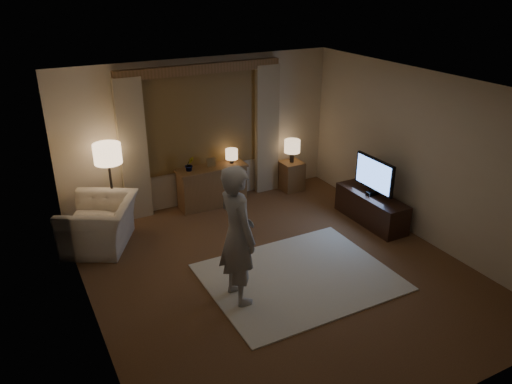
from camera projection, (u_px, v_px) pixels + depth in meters
room at (263, 173)px, 6.90m from camera, size 5.04×5.54×2.64m
rug at (299, 277)px, 6.91m from camera, size 2.50×2.00×0.02m
sideboard at (212, 187)px, 8.94m from camera, size 1.20×0.40×0.70m
picture_frame at (211, 164)px, 8.76m from camera, size 0.16×0.02×0.20m
plant at (190, 165)px, 8.57m from camera, size 0.17×0.13×0.30m
table_lamp_sideboard at (232, 155)px, 8.89m from camera, size 0.22×0.22×0.30m
floor_lamp at (108, 159)px, 7.72m from camera, size 0.43×0.43×1.47m
armchair at (100, 224)px, 7.59m from camera, size 1.41×1.47×0.74m
side_table at (291, 176)px, 9.63m from camera, size 0.40×0.40×0.56m
table_lamp_side at (292, 147)px, 9.39m from camera, size 0.30×0.30×0.44m
tv_stand at (371, 208)px, 8.37m from camera, size 0.45×1.40×0.50m
tv at (374, 175)px, 8.13m from camera, size 0.22×0.88×0.64m
person at (237, 235)px, 6.10m from camera, size 0.46×0.68×1.82m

